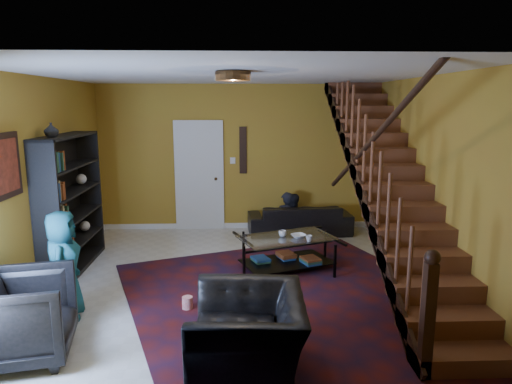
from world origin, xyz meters
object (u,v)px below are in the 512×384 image
bookshelf (71,205)px  armchair_left (21,317)px  coffee_table (287,251)px  sofa (299,219)px  armchair_right (248,336)px

bookshelf → armchair_left: 2.57m
bookshelf → coffee_table: bookshelf is taller
bookshelf → coffee_table: (3.17, -0.24, -0.67)m
sofa → armchair_left: armchair_left is taller
bookshelf → armchair_right: bookshelf is taller
sofa → coffee_table: size_ratio=1.26×
bookshelf → sofa: 4.05m
bookshelf → coffee_table: size_ratio=1.31×
bookshelf → armchair_right: 3.86m
coffee_table → sofa: bearing=77.0°
armchair_left → coffee_table: 3.60m
sofa → armchair_left: bearing=48.7°
sofa → coffee_table: 1.99m
coffee_table → bookshelf: bearing=175.7°
bookshelf → sofa: size_ratio=1.04×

